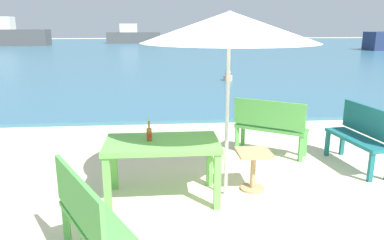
% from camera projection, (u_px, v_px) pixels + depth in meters
% --- Properties ---
extents(sea_water, '(120.00, 50.00, 0.08)m').
position_uv_depth(sea_water, '(171.00, 49.00, 32.42)').
color(sea_water, '#386B84').
rests_on(sea_water, ground_plane).
extents(picnic_table_green, '(1.40, 0.80, 0.76)m').
position_uv_depth(picnic_table_green, '(162.00, 150.00, 4.57)').
color(picnic_table_green, '#60B24C').
rests_on(picnic_table_green, ground_plane).
extents(beer_bottle_amber, '(0.07, 0.07, 0.26)m').
position_uv_depth(beer_bottle_amber, '(149.00, 133.00, 4.54)').
color(beer_bottle_amber, brown).
rests_on(beer_bottle_amber, picnic_table_green).
extents(patio_umbrella, '(2.10, 2.10, 2.30)m').
position_uv_depth(patio_umbrella, '(229.00, 27.00, 4.31)').
color(patio_umbrella, silver).
rests_on(patio_umbrella, ground_plane).
extents(side_table_wood, '(0.44, 0.44, 0.54)m').
position_uv_depth(side_table_wood, '(253.00, 165.00, 4.90)').
color(side_table_wood, tan).
rests_on(side_table_wood, ground_plane).
extents(bench_teal_center, '(0.50, 1.23, 0.95)m').
position_uv_depth(bench_teal_center, '(362.00, 133.00, 5.65)').
color(bench_teal_center, '#196066').
rests_on(bench_teal_center, ground_plane).
extents(bench_green_left, '(0.89, 1.23, 0.95)m').
position_uv_depth(bench_green_left, '(90.00, 217.00, 3.19)').
color(bench_green_left, '#4C9E47').
rests_on(bench_green_left, ground_plane).
extents(bench_green_right, '(1.20, 0.97, 0.95)m').
position_uv_depth(bench_green_right, '(270.00, 124.00, 6.18)').
color(bench_green_right, '#4C9E47').
rests_on(bench_green_right, ground_plane).
extents(swimmer_person, '(0.34, 0.34, 0.41)m').
position_uv_depth(swimmer_person, '(228.00, 76.00, 14.07)').
color(swimmer_person, tan).
rests_on(swimmer_person, sea_water).
extents(boat_sailboat, '(7.80, 2.13, 2.84)m').
position_uv_depth(boat_sailboat, '(7.00, 35.00, 37.30)').
color(boat_sailboat, '#4C4C4C').
rests_on(boat_sailboat, sea_water).
extents(boat_tanker, '(5.98, 1.63, 2.18)m').
position_uv_depth(boat_tanker, '(133.00, 36.00, 42.09)').
color(boat_tanker, '#4C4C4C').
rests_on(boat_tanker, sea_water).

